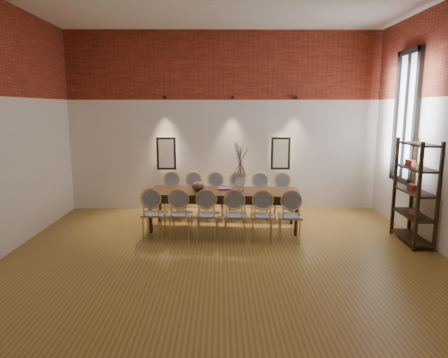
{
  "coord_description": "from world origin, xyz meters",
  "views": [
    {
      "loc": [
        -0.07,
        -5.6,
        2.32
      ],
      "look_at": [
        -0.01,
        1.52,
        1.05
      ],
      "focal_mm": 32.0,
      "sensor_mm": 36.0,
      "label": 1
    }
  ],
  "objects_px": {
    "dining_table": "(224,210)",
    "chair_far_b": "(193,196)",
    "shelving_rack": "(415,192)",
    "chair_near_b": "(181,214)",
    "chair_near_c": "(208,215)",
    "chair_near_f": "(290,216)",
    "chair_far_c": "(215,196)",
    "vase": "(240,183)",
    "chair_far_f": "(283,197)",
    "chair_far_d": "(237,197)",
    "chair_near_d": "(235,215)",
    "chair_near_a": "(154,214)",
    "bowl": "(198,186)",
    "chair_far_a": "(170,196)",
    "chair_far_e": "(260,197)",
    "book": "(225,189)",
    "chair_near_e": "(262,216)"
  },
  "relations": [
    {
      "from": "chair_near_d",
      "to": "chair_far_c",
      "type": "relative_size",
      "value": 1.0
    },
    {
      "from": "vase",
      "to": "book",
      "type": "xyz_separation_m",
      "value": [
        -0.29,
        0.14,
        -0.14
      ]
    },
    {
      "from": "chair_far_a",
      "to": "book",
      "type": "height_order",
      "value": "chair_far_a"
    },
    {
      "from": "chair_far_e",
      "to": "chair_far_f",
      "type": "height_order",
      "value": "same"
    },
    {
      "from": "chair_near_f",
      "to": "chair_far_c",
      "type": "relative_size",
      "value": 1.0
    },
    {
      "from": "chair_near_b",
      "to": "chair_near_c",
      "type": "bearing_deg",
      "value": 0.0
    },
    {
      "from": "chair_near_d",
      "to": "chair_far_f",
      "type": "height_order",
      "value": "same"
    },
    {
      "from": "chair_far_b",
      "to": "chair_far_f",
      "type": "xyz_separation_m",
      "value": [
        1.91,
        -0.14,
        0.0
      ]
    },
    {
      "from": "chair_near_d",
      "to": "chair_far_b",
      "type": "height_order",
      "value": "same"
    },
    {
      "from": "chair_near_a",
      "to": "chair_near_e",
      "type": "height_order",
      "value": "same"
    },
    {
      "from": "chair_far_a",
      "to": "chair_far_b",
      "type": "height_order",
      "value": "same"
    },
    {
      "from": "chair_near_d",
      "to": "book",
      "type": "height_order",
      "value": "chair_near_d"
    },
    {
      "from": "chair_near_a",
      "to": "chair_near_b",
      "type": "xyz_separation_m",
      "value": [
        0.48,
        -0.03,
        0.0
      ]
    },
    {
      "from": "book",
      "to": "chair_near_e",
      "type": "bearing_deg",
      "value": -55.05
    },
    {
      "from": "chair_near_c",
      "to": "chair_far_b",
      "type": "height_order",
      "value": "same"
    },
    {
      "from": "chair_near_d",
      "to": "bowl",
      "type": "relative_size",
      "value": 3.92
    },
    {
      "from": "chair_near_b",
      "to": "chair_far_e",
      "type": "xyz_separation_m",
      "value": [
        1.54,
        1.38,
        0.0
      ]
    },
    {
      "from": "chair_near_c",
      "to": "chair_far_b",
      "type": "distance_m",
      "value": 1.56
    },
    {
      "from": "dining_table",
      "to": "chair_far_b",
      "type": "relative_size",
      "value": 3.05
    },
    {
      "from": "chair_near_c",
      "to": "chair_far_b",
      "type": "relative_size",
      "value": 1.0
    },
    {
      "from": "chair_far_b",
      "to": "bowl",
      "type": "distance_m",
      "value": 0.9
    },
    {
      "from": "chair_near_b",
      "to": "chair_near_d",
      "type": "relative_size",
      "value": 1.0
    },
    {
      "from": "chair_near_c",
      "to": "chair_near_f",
      "type": "distance_m",
      "value": 1.43
    },
    {
      "from": "chair_near_a",
      "to": "shelving_rack",
      "type": "xyz_separation_m",
      "value": [
        4.53,
        -0.19,
        0.43
      ]
    },
    {
      "from": "chair_far_b",
      "to": "chair_near_b",
      "type": "bearing_deg",
      "value": 90.0
    },
    {
      "from": "dining_table",
      "to": "vase",
      "type": "distance_m",
      "value": 0.61
    },
    {
      "from": "chair_near_d",
      "to": "chair_far_b",
      "type": "xyz_separation_m",
      "value": [
        -0.85,
        1.55,
        0.0
      ]
    },
    {
      "from": "chair_near_c",
      "to": "chair_far_a",
      "type": "relative_size",
      "value": 1.0
    },
    {
      "from": "chair_far_e",
      "to": "chair_near_a",
      "type": "bearing_deg",
      "value": 37.77
    },
    {
      "from": "chair_near_b",
      "to": "chair_far_d",
      "type": "height_order",
      "value": "same"
    },
    {
      "from": "dining_table",
      "to": "chair_far_b",
      "type": "distance_m",
      "value": 1.04
    },
    {
      "from": "bowl",
      "to": "book",
      "type": "height_order",
      "value": "bowl"
    },
    {
      "from": "chair_far_a",
      "to": "chair_near_e",
      "type": "bearing_deg",
      "value": 142.23
    },
    {
      "from": "dining_table",
      "to": "chair_far_f",
      "type": "distance_m",
      "value": 1.41
    },
    {
      "from": "chair_far_d",
      "to": "chair_near_d",
      "type": "bearing_deg",
      "value": 90.0
    },
    {
      "from": "chair_near_b",
      "to": "chair_far_e",
      "type": "relative_size",
      "value": 1.0
    },
    {
      "from": "chair_near_b",
      "to": "chair_far_e",
      "type": "height_order",
      "value": "same"
    },
    {
      "from": "chair_near_a",
      "to": "chair_far_e",
      "type": "relative_size",
      "value": 1.0
    },
    {
      "from": "chair_far_b",
      "to": "chair_far_c",
      "type": "height_order",
      "value": "same"
    },
    {
      "from": "dining_table",
      "to": "chair_far_e",
      "type": "distance_m",
      "value": 1.04
    },
    {
      "from": "chair_far_e",
      "to": "chair_far_b",
      "type": "bearing_deg",
      "value": 0.0
    },
    {
      "from": "dining_table",
      "to": "chair_far_a",
      "type": "height_order",
      "value": "chair_far_a"
    },
    {
      "from": "chair_far_b",
      "to": "chair_far_f",
      "type": "distance_m",
      "value": 1.91
    },
    {
      "from": "chair_near_a",
      "to": "chair_far_c",
      "type": "relative_size",
      "value": 1.0
    },
    {
      "from": "dining_table",
      "to": "shelving_rack",
      "type": "distance_m",
      "value": 3.43
    },
    {
      "from": "chair_far_a",
      "to": "chair_far_f",
      "type": "relative_size",
      "value": 1.0
    },
    {
      "from": "dining_table",
      "to": "chair_far_c",
      "type": "relative_size",
      "value": 3.05
    },
    {
      "from": "chair_far_b",
      "to": "vase",
      "type": "xyz_separation_m",
      "value": [
        0.97,
        -0.81,
        0.43
      ]
    },
    {
      "from": "chair_far_b",
      "to": "bowl",
      "type": "relative_size",
      "value": 3.92
    },
    {
      "from": "book",
      "to": "vase",
      "type": "bearing_deg",
      "value": -26.36
    }
  ]
}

